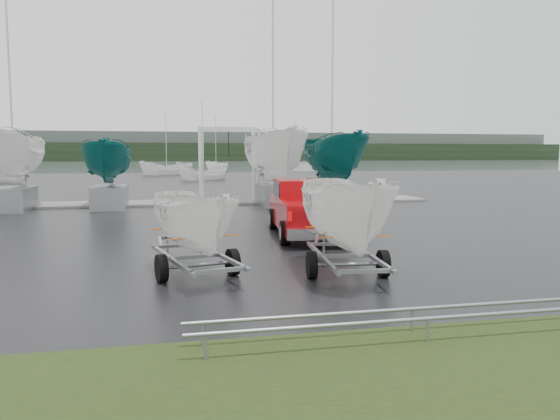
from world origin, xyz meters
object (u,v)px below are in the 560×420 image
at_px(trailer_hitched, 347,151).
at_px(boat_hoist, 229,154).
at_px(trailer_parked, 194,171).
at_px(pickup_truck, 304,206).

xyz_separation_m(trailer_hitched, boat_hoist, (-0.35, 18.41, -0.10)).
height_order(trailer_hitched, boat_hoist, trailer_hitched).
distance_m(trailer_hitched, boat_hoist, 18.42).
xyz_separation_m(trailer_parked, boat_hoist, (2.93, 17.80, 0.33)).
bearing_deg(pickup_truck, boat_hoist, 100.83).
relative_size(trailer_hitched, boat_hoist, 1.24).
height_order(pickup_truck, trailer_hitched, trailer_hitched).
bearing_deg(trailer_hitched, pickup_truck, 90.00).
xyz_separation_m(pickup_truck, boat_hoist, (-1.01, 12.24, 1.72)).
height_order(trailer_parked, boat_hoist, trailer_parked).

